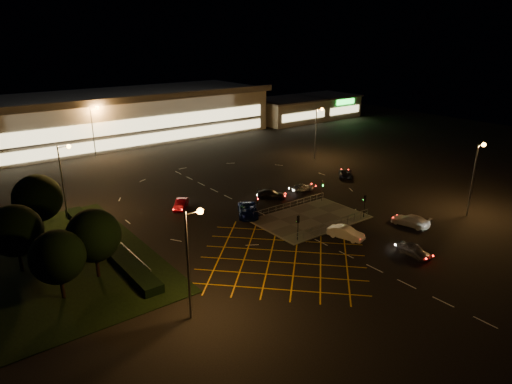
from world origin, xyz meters
TOP-DOWN VIEW (x-y plane):
  - ground at (0.00, 0.00)m, footprint 180.00×180.00m
  - pedestrian_island at (2.00, -2.00)m, footprint 14.00×9.00m
  - grass_verge at (-28.00, 6.00)m, footprint 18.00×30.00m
  - hedge at (-23.00, 6.00)m, footprint 2.00×26.00m
  - supermarket at (0.00, 61.95)m, footprint 72.00×26.50m
  - retail_unit_a at (46.00, 53.97)m, footprint 18.80×14.80m
  - retail_unit_b at (62.00, 53.96)m, footprint 14.80×14.80m
  - streetlight_sw at (-21.56, -12.00)m, footprint 1.78×0.56m
  - streetlight_se at (20.44, -14.00)m, footprint 1.78×0.56m
  - streetlight_nw at (-23.56, 18.00)m, footprint 1.78×0.56m
  - streetlight_ne at (24.44, 20.00)m, footprint 1.78×0.56m
  - streetlight_far_left at (-9.56, 48.00)m, footprint 1.78×0.56m
  - streetlight_far_right at (30.44, 50.00)m, footprint 1.78×0.56m
  - signal_sw at (-4.00, -5.99)m, footprint 0.28×0.30m
  - signal_se at (8.00, -5.99)m, footprint 0.28×0.30m
  - signal_nw at (-4.00, 1.99)m, footprint 0.28×0.30m
  - signal_ne at (8.00, 1.99)m, footprint 0.28×0.30m
  - tree_a at (-30.00, -2.00)m, footprint 5.04×5.04m
  - tree_b at (-32.00, 6.00)m, footprint 5.40×5.40m
  - tree_c at (-28.00, 14.00)m, footprint 5.76×5.76m
  - tree_e at (-26.00, 0.00)m, footprint 5.40×5.40m
  - car_near_silver at (3.82, -16.70)m, footprint 1.89×4.17m
  - car_queue_white at (1.15, -9.00)m, footprint 2.83×4.79m
  - car_left_blue at (-4.01, 4.10)m, footprint 5.21×6.15m
  - car_far_dkgrey at (2.89, 7.55)m, footprint 4.47×4.44m
  - car_right_silver at (8.95, 7.20)m, footprint 3.82×2.06m
  - car_circ_red at (-10.05, 11.98)m, footprint 3.79×4.10m
  - car_east_grey at (20.12, 8.40)m, footprint 4.77×4.74m
  - car_approach_white at (10.81, -11.33)m, footprint 2.99×5.26m

SIDE VIEW (x-z plane):
  - ground at x=0.00m, z-range 0.00..0.00m
  - grass_verge at x=-28.00m, z-range 0.00..0.08m
  - pedestrian_island at x=2.00m, z-range 0.00..0.12m
  - hedge at x=-23.00m, z-range 0.00..1.00m
  - car_right_silver at x=8.95m, z-range 0.00..1.23m
  - car_east_grey at x=20.12m, z-range 0.00..1.28m
  - car_far_dkgrey at x=2.89m, z-range 0.00..1.30m
  - car_circ_red at x=-10.05m, z-range 0.00..1.37m
  - car_near_silver at x=3.82m, z-range 0.00..1.39m
  - car_approach_white at x=10.81m, z-range 0.00..1.44m
  - car_queue_white at x=1.15m, z-range 0.00..1.49m
  - car_left_blue at x=-4.01m, z-range 0.00..1.57m
  - signal_sw at x=-4.00m, z-range 0.79..3.94m
  - signal_se at x=8.00m, z-range 0.79..3.94m
  - signal_nw at x=-4.00m, z-range 0.79..3.94m
  - signal_ne at x=8.00m, z-range 0.79..3.94m
  - retail_unit_a at x=46.00m, z-range 0.04..6.39m
  - retail_unit_b at x=62.00m, z-range 0.05..6.40m
  - tree_a at x=-30.00m, z-range 0.90..7.76m
  - tree_b at x=-32.00m, z-range 0.97..8.32m
  - tree_e at x=-26.00m, z-range 0.97..8.32m
  - tree_c at x=-28.00m, z-range 1.03..8.87m
  - supermarket at x=0.00m, z-range 0.06..10.56m
  - streetlight_sw at x=-21.56m, z-range 1.55..11.58m
  - streetlight_se at x=20.44m, z-range 1.55..11.58m
  - streetlight_nw at x=-23.56m, z-range 1.55..11.58m
  - streetlight_ne at x=24.44m, z-range 1.55..11.58m
  - streetlight_far_left at x=-9.56m, z-range 1.55..11.58m
  - streetlight_far_right at x=30.44m, z-range 1.55..11.58m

